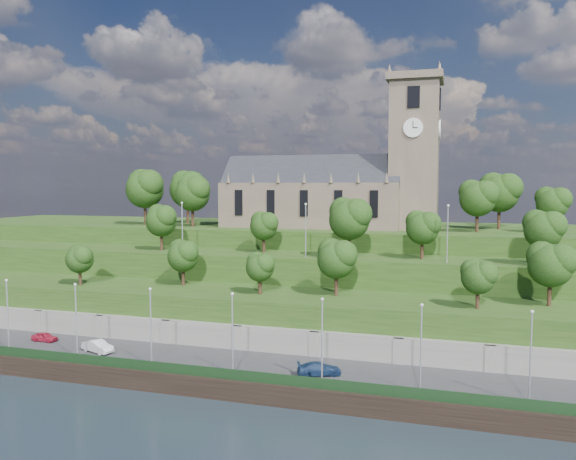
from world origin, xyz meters
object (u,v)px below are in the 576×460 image
(car_left, at_px, (45,337))
(car_right, at_px, (319,369))
(church, at_px, (338,186))
(car_middle, at_px, (98,346))

(car_left, distance_m, car_right, 37.91)
(church, distance_m, car_right, 46.11)
(car_left, bearing_deg, car_right, -92.35)
(car_right, bearing_deg, church, -13.44)
(church, bearing_deg, car_left, -129.13)
(car_left, relative_size, car_right, 0.74)
(car_left, height_order, car_right, car_right)
(car_left, xyz_separation_m, car_right, (37.83, -2.44, 0.09))
(car_left, bearing_deg, church, -37.79)
(car_middle, height_order, car_right, car_middle)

